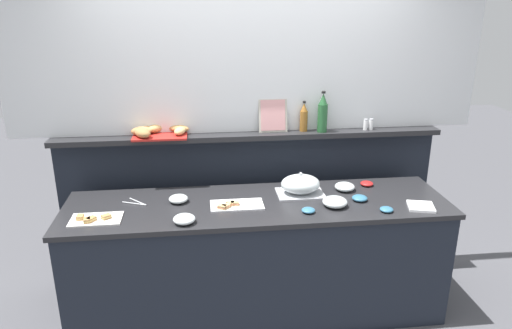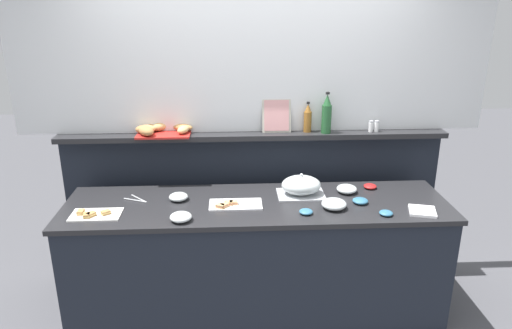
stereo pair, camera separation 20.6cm
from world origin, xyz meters
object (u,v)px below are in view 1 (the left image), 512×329
at_px(vinegar_bottle_amber, 304,118).
at_px(napkin_stack, 421,207).
at_px(salt_shaker, 366,124).
at_px(sandwich_platter_side, 95,219).
at_px(condiment_bowl_dark, 360,198).
at_px(glass_bowl_small, 335,202).
at_px(condiment_bowl_red, 308,210).
at_px(sandwich_platter_front, 235,205).
at_px(glass_bowl_extra, 184,219).
at_px(condiment_bowl_cream, 387,209).
at_px(wine_bottle_green, 323,114).
at_px(bread_basket, 155,131).
at_px(framed_picture, 273,115).
at_px(glass_bowl_medium, 345,187).
at_px(glass_bowl_large, 178,199).
at_px(serving_cloche, 300,185).
at_px(condiment_bowl_teal, 367,184).
at_px(pepper_shaker, 371,124).
at_px(serving_tongs, 136,203).

bearing_deg(vinegar_bottle_amber, napkin_stack, -45.90).
bearing_deg(salt_shaker, sandwich_platter_side, -162.84).
height_order(condiment_bowl_dark, napkin_stack, condiment_bowl_dark).
distance_m(glass_bowl_small, condiment_bowl_red, 0.22).
bearing_deg(sandwich_platter_front, glass_bowl_extra, -147.16).
xyz_separation_m(glass_bowl_small, condiment_bowl_cream, (0.32, -0.12, -0.02)).
relative_size(wine_bottle_green, bread_basket, 0.72).
distance_m(condiment_bowl_cream, framed_picture, 1.11).
relative_size(glass_bowl_medium, napkin_stack, 0.88).
distance_m(sandwich_platter_side, condiment_bowl_cream, 1.92).
bearing_deg(salt_shaker, napkin_stack, -74.25).
bearing_deg(bread_basket, glass_bowl_small, -25.82).
height_order(vinegar_bottle_amber, wine_bottle_green, wine_bottle_green).
relative_size(sandwich_platter_side, glass_bowl_large, 2.43).
relative_size(serving_cloche, glass_bowl_large, 2.53).
xyz_separation_m(condiment_bowl_red, salt_shaker, (0.59, 0.66, 0.40)).
height_order(condiment_bowl_teal, condiment_bowl_dark, condiment_bowl_dark).
height_order(condiment_bowl_teal, bread_basket, bread_basket).
distance_m(glass_bowl_large, bread_basket, 0.58).
distance_m(condiment_bowl_teal, condiment_bowl_dark, 0.30).
xyz_separation_m(condiment_bowl_teal, bread_basket, (-1.58, 0.25, 0.39)).
xyz_separation_m(condiment_bowl_red, pepper_shaker, (0.64, 0.66, 0.40)).
bearing_deg(glass_bowl_large, serving_tongs, 176.93).
height_order(glass_bowl_medium, napkin_stack, glass_bowl_medium).
height_order(napkin_stack, bread_basket, bread_basket).
bearing_deg(napkin_stack, glass_bowl_large, 170.07).
xyz_separation_m(glass_bowl_small, vinegar_bottle_amber, (-0.10, 0.61, 0.45)).
relative_size(glass_bowl_small, vinegar_bottle_amber, 0.72).
xyz_separation_m(condiment_bowl_cream, napkin_stack, (0.26, 0.03, -0.01)).
bearing_deg(bread_basket, framed_picture, 1.67).
relative_size(sandwich_platter_front, glass_bowl_extra, 2.57).
xyz_separation_m(serving_tongs, framed_picture, (1.02, 0.41, 0.50)).
height_order(condiment_bowl_cream, framed_picture, framed_picture).
bearing_deg(pepper_shaker, condiment_bowl_teal, -109.55).
relative_size(wine_bottle_green, framed_picture, 1.21).
distance_m(sandwich_platter_side, bread_basket, 0.83).
relative_size(sandwich_platter_front, glass_bowl_small, 2.14).
distance_m(glass_bowl_extra, condiment_bowl_teal, 1.45).
distance_m(glass_bowl_large, condiment_bowl_cream, 1.43).
height_order(glass_bowl_large, serving_tongs, glass_bowl_large).
bearing_deg(serving_tongs, condiment_bowl_red, -13.92).
height_order(serving_cloche, condiment_bowl_teal, serving_cloche).
height_order(wine_bottle_green, pepper_shaker, wine_bottle_green).
xyz_separation_m(serving_tongs, bread_basket, (0.13, 0.38, 0.41)).
relative_size(glass_bowl_medium, condiment_bowl_cream, 1.67).
bearing_deg(wine_bottle_green, condiment_bowl_teal, -36.60).
xyz_separation_m(sandwich_platter_front, condiment_bowl_teal, (1.03, 0.26, 0.01)).
distance_m(sandwich_platter_side, wine_bottle_green, 1.81).
distance_m(glass_bowl_medium, wine_bottle_green, 0.59).
xyz_separation_m(glass_bowl_large, napkin_stack, (1.65, -0.29, -0.02)).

